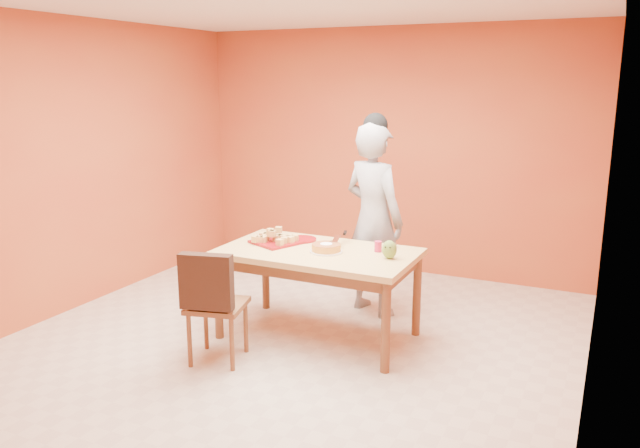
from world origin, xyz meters
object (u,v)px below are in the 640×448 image
at_px(dining_table, 318,261).
at_px(egg_ornament, 389,250).
at_px(sponge_cake, 326,247).
at_px(magenta_glass, 378,246).
at_px(checker_tin, 391,245).
at_px(person, 374,220).
at_px(red_dinner_plate, 301,239).
at_px(pastry_platter, 276,242).
at_px(dining_chair, 216,303).

xyz_separation_m(dining_table, egg_ornament, (0.61, 0.02, 0.17)).
height_order(dining_table, sponge_cake, sponge_cake).
xyz_separation_m(egg_ornament, magenta_glass, (-0.15, 0.15, -0.03)).
bearing_deg(checker_tin, magenta_glass, -104.23).
bearing_deg(sponge_cake, magenta_glass, 27.60).
distance_m(egg_ornament, magenta_glass, 0.22).
bearing_deg(dining_table, egg_ornament, 1.48).
distance_m(dining_table, egg_ornament, 0.64).
bearing_deg(sponge_cake, dining_table, 163.06).
height_order(dining_table, person, person).
relative_size(red_dinner_plate, checker_tin, 2.73).
distance_m(pastry_platter, magenta_glass, 0.89).
bearing_deg(dining_chair, magenta_glass, 29.53).
bearing_deg(egg_ornament, checker_tin, 104.40).
relative_size(pastry_platter, magenta_glass, 4.08).
bearing_deg(checker_tin, pastry_platter, -161.79).
bearing_deg(dining_chair, pastry_platter, 69.69).
distance_m(sponge_cake, egg_ornament, 0.53).
relative_size(red_dinner_plate, sponge_cake, 1.12).
bearing_deg(sponge_cake, checker_tin, 41.73).
xyz_separation_m(pastry_platter, red_dinner_plate, (0.15, 0.18, -0.00)).
bearing_deg(magenta_glass, dining_chair, -136.10).
xyz_separation_m(pastry_platter, magenta_glass, (0.88, 0.13, 0.03)).
height_order(person, red_dinner_plate, person).
xyz_separation_m(dining_table, checker_tin, (0.51, 0.35, 0.11)).
bearing_deg(red_dinner_plate, egg_ornament, -13.50).
relative_size(egg_ornament, checker_tin, 1.52).
bearing_deg(pastry_platter, dining_chair, -95.95).
bearing_deg(dining_chair, dining_table, 42.04).
relative_size(dining_chair, pastry_platter, 2.56).
distance_m(pastry_platter, checker_tin, 0.98).
bearing_deg(egg_ornament, red_dinner_plate, 163.35).
bearing_deg(red_dinner_plate, dining_chair, -103.05).
bearing_deg(dining_chair, red_dinner_plate, 62.58).
height_order(pastry_platter, red_dinner_plate, pastry_platter).
bearing_deg(sponge_cake, egg_ornament, 4.56).
distance_m(person, egg_ornament, 0.85).
distance_m(dining_table, person, 0.81).
height_order(sponge_cake, magenta_glass, magenta_glass).
distance_m(sponge_cake, magenta_glass, 0.42).
height_order(pastry_platter, sponge_cake, sponge_cake).
height_order(egg_ornament, checker_tin, egg_ornament).
distance_m(pastry_platter, red_dinner_plate, 0.23).
bearing_deg(person, dining_chair, 86.62).
height_order(red_dinner_plate, sponge_cake, sponge_cake).
height_order(egg_ornament, magenta_glass, egg_ornament).
bearing_deg(magenta_glass, sponge_cake, -152.40).
xyz_separation_m(dining_table, magenta_glass, (0.46, 0.17, 0.14)).
height_order(person, magenta_glass, person).
bearing_deg(pastry_platter, dining_table, -6.06).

